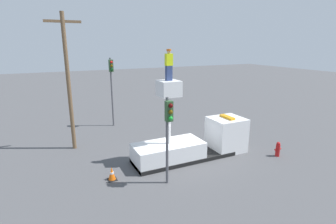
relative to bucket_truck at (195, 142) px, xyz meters
name	(u,v)px	position (x,y,z in m)	size (l,w,h in m)	color
ground_plane	(184,159)	(-0.78, 0.00, -0.97)	(120.00, 120.00, 0.00)	#4C4C4F
bucket_truck	(195,142)	(0.00, 0.00, 0.00)	(7.60, 2.06, 5.01)	black
worker	(169,65)	(-1.84, 0.00, 4.93)	(0.40, 0.26, 1.75)	navy
traffic_light_pole	(168,124)	(-3.00, -2.36, 2.27)	(0.34, 0.57, 4.56)	#515156
traffic_light_across	(111,79)	(-3.05, 8.62, 3.20)	(0.34, 0.57, 5.91)	#515156
fire_hydrant	(278,149)	(4.86, -2.27, -0.49)	(0.51, 0.27, 0.97)	red
traffic_cone_rear	(112,174)	(-5.52, -0.66, -0.62)	(0.48, 0.48, 0.72)	black
utility_pole	(68,79)	(-6.80, 4.80, 3.85)	(2.20, 0.26, 8.97)	brown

